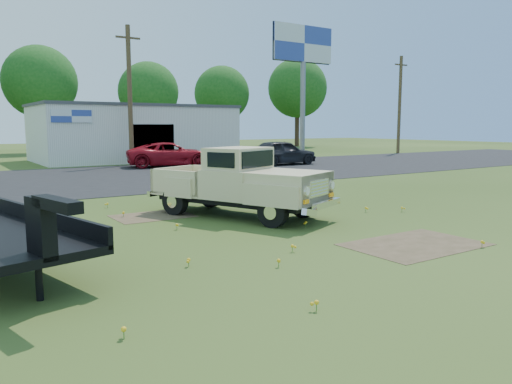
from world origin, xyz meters
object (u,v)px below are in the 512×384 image
at_px(billboard, 303,55).
at_px(vintage_pickup_truck, 238,182).
at_px(red_pickup, 171,155).
at_px(dark_sedan, 282,153).

xyz_separation_m(billboard, vintage_pickup_truck, (-19.91, -21.89, -7.54)).
relative_size(vintage_pickup_truck, red_pickup, 1.00).
relative_size(red_pickup, dark_sedan, 1.14).
bearing_deg(billboard, red_pickup, -161.89).
distance_m(billboard, vintage_pickup_truck, 30.54).
distance_m(vintage_pickup_truck, red_pickup, 18.06).
bearing_deg(vintage_pickup_truck, red_pickup, 48.96).
distance_m(billboard, dark_sedan, 13.06).
distance_m(vintage_pickup_truck, dark_sedan, 19.09).
bearing_deg(dark_sedan, red_pickup, 68.72).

